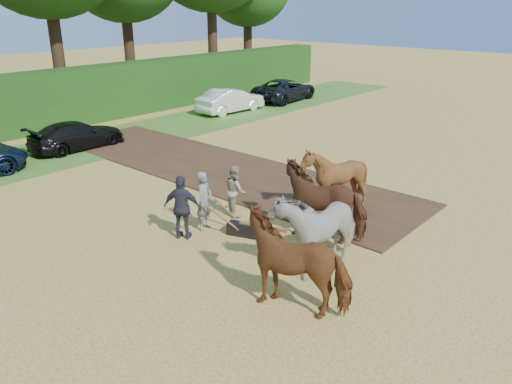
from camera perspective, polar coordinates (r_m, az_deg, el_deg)
ground at (r=15.08m, az=10.49°, el=-4.24°), size 120.00×120.00×0.00m
earth_strip at (r=20.21m, az=-4.40°, el=2.72°), size 4.50×17.00×0.05m
grass_verge at (r=24.75m, az=-18.47°, el=5.08°), size 50.00×5.00×0.03m
hedgerow at (r=28.33m, az=-23.62°, el=9.41°), size 46.00×1.60×3.00m
spectator_near at (r=15.59m, az=-2.39°, el=0.19°), size 0.93×0.99×1.61m
spectator_far at (r=14.10m, az=-8.41°, el=-1.79°), size 0.93×1.17×1.86m
plough_team at (r=13.48m, az=6.96°, el=-2.22°), size 7.10×6.06×2.13m
parked_cars at (r=25.42m, az=-15.53°, el=7.41°), size 36.61×3.33×1.47m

